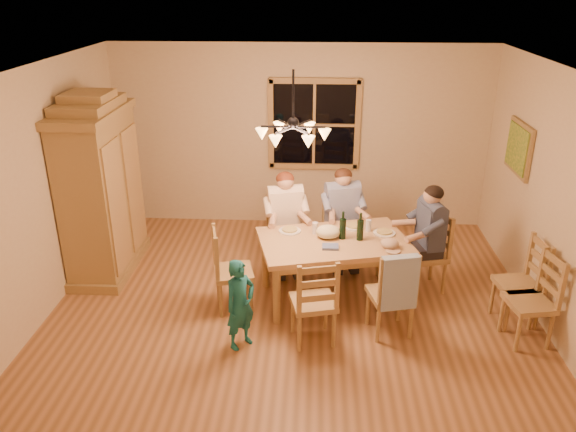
# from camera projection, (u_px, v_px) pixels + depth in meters

# --- Properties ---
(floor) EXTENTS (5.50, 5.50, 0.00)m
(floor) POSITION_uv_depth(u_px,v_px,m) (292.00, 307.00, 6.51)
(floor) COLOR brown
(floor) RESTS_ON ground
(ceiling) EXTENTS (5.50, 5.00, 0.02)m
(ceiling) POSITION_uv_depth(u_px,v_px,m) (293.00, 69.00, 5.45)
(ceiling) COLOR white
(ceiling) RESTS_ON wall_back
(wall_back) EXTENTS (5.50, 0.02, 2.70)m
(wall_back) POSITION_uv_depth(u_px,v_px,m) (300.00, 137.00, 8.27)
(wall_back) COLOR beige
(wall_back) RESTS_ON floor
(wall_left) EXTENTS (0.02, 5.00, 2.70)m
(wall_left) POSITION_uv_depth(u_px,v_px,m) (41.00, 194.00, 6.11)
(wall_left) COLOR beige
(wall_left) RESTS_ON floor
(wall_right) EXTENTS (0.02, 5.00, 2.70)m
(wall_right) POSITION_uv_depth(u_px,v_px,m) (556.00, 204.00, 5.85)
(wall_right) COLOR beige
(wall_right) RESTS_ON floor
(window) EXTENTS (1.30, 0.06, 1.30)m
(window) POSITION_uv_depth(u_px,v_px,m) (314.00, 125.00, 8.16)
(window) COLOR black
(window) RESTS_ON wall_back
(painting) EXTENTS (0.06, 0.78, 0.64)m
(painting) POSITION_uv_depth(u_px,v_px,m) (519.00, 148.00, 6.85)
(painting) COLOR olive
(painting) RESTS_ON wall_right
(chandelier) EXTENTS (0.77, 0.68, 0.71)m
(chandelier) POSITION_uv_depth(u_px,v_px,m) (293.00, 132.00, 5.69)
(chandelier) COLOR black
(chandelier) RESTS_ON ceiling
(armoire) EXTENTS (0.66, 1.40, 2.30)m
(armoire) POSITION_uv_depth(u_px,v_px,m) (102.00, 192.00, 6.98)
(armoire) COLOR olive
(armoire) RESTS_ON floor
(dining_table) EXTENTS (1.86, 1.39, 0.76)m
(dining_table) POSITION_uv_depth(u_px,v_px,m) (333.00, 248.00, 6.46)
(dining_table) COLOR tan
(dining_table) RESTS_ON floor
(chair_far_left) EXTENTS (0.53, 0.51, 0.99)m
(chair_far_left) POSITION_uv_depth(u_px,v_px,m) (285.00, 248.00, 7.24)
(chair_far_left) COLOR #A68449
(chair_far_left) RESTS_ON floor
(chair_far_right) EXTENTS (0.53, 0.51, 0.99)m
(chair_far_right) POSITION_uv_depth(u_px,v_px,m) (341.00, 244.00, 7.36)
(chair_far_right) COLOR #A68449
(chair_far_right) RESTS_ON floor
(chair_near_left) EXTENTS (0.53, 0.51, 0.99)m
(chair_near_left) POSITION_uv_depth(u_px,v_px,m) (313.00, 315.00, 5.81)
(chair_near_left) COLOR #A68449
(chair_near_left) RESTS_ON floor
(chair_near_right) EXTENTS (0.53, 0.51, 0.99)m
(chair_near_right) POSITION_uv_depth(u_px,v_px,m) (390.00, 307.00, 5.95)
(chair_near_right) COLOR #A68449
(chair_near_right) RESTS_ON floor
(chair_end_left) EXTENTS (0.51, 0.53, 0.99)m
(chair_end_left) POSITION_uv_depth(u_px,v_px,m) (234.00, 284.00, 6.40)
(chair_end_left) COLOR #A68449
(chair_end_left) RESTS_ON floor
(chair_end_right) EXTENTS (0.51, 0.53, 0.99)m
(chair_end_right) POSITION_uv_depth(u_px,v_px,m) (425.00, 266.00, 6.79)
(chair_end_right) COLOR #A68449
(chair_end_right) RESTS_ON floor
(adult_woman) EXTENTS (0.47, 0.50, 0.87)m
(adult_woman) POSITION_uv_depth(u_px,v_px,m) (285.00, 210.00, 7.02)
(adult_woman) COLOR beige
(adult_woman) RESTS_ON floor
(adult_plaid_man) EXTENTS (0.47, 0.50, 0.87)m
(adult_plaid_man) POSITION_uv_depth(u_px,v_px,m) (342.00, 206.00, 7.15)
(adult_plaid_man) COLOR #354891
(adult_plaid_man) RESTS_ON floor
(adult_slate_man) EXTENTS (0.50, 0.47, 0.87)m
(adult_slate_man) POSITION_uv_depth(u_px,v_px,m) (429.00, 225.00, 6.58)
(adult_slate_man) COLOR #3C4560
(adult_slate_man) RESTS_ON floor
(towel) EXTENTS (0.39, 0.19, 0.58)m
(towel) POSITION_uv_depth(u_px,v_px,m) (399.00, 283.00, 5.63)
(towel) COLOR #94ABC8
(towel) RESTS_ON chair_near_right
(wine_bottle_a) EXTENTS (0.08, 0.08, 0.33)m
(wine_bottle_a) POSITION_uv_depth(u_px,v_px,m) (343.00, 225.00, 6.38)
(wine_bottle_a) COLOR black
(wine_bottle_a) RESTS_ON dining_table
(wine_bottle_b) EXTENTS (0.08, 0.08, 0.33)m
(wine_bottle_b) POSITION_uv_depth(u_px,v_px,m) (360.00, 227.00, 6.35)
(wine_bottle_b) COLOR black
(wine_bottle_b) RESTS_ON dining_table
(plate_woman) EXTENTS (0.26, 0.26, 0.02)m
(plate_woman) POSITION_uv_depth(u_px,v_px,m) (290.00, 231.00, 6.61)
(plate_woman) COLOR white
(plate_woman) RESTS_ON dining_table
(plate_plaid) EXTENTS (0.26, 0.26, 0.02)m
(plate_plaid) POSITION_uv_depth(u_px,v_px,m) (353.00, 227.00, 6.73)
(plate_plaid) COLOR white
(plate_plaid) RESTS_ON dining_table
(plate_slate) EXTENTS (0.26, 0.26, 0.02)m
(plate_slate) POSITION_uv_depth(u_px,v_px,m) (384.00, 233.00, 6.56)
(plate_slate) COLOR white
(plate_slate) RESTS_ON dining_table
(wine_glass_a) EXTENTS (0.06, 0.06, 0.14)m
(wine_glass_a) POSITION_uv_depth(u_px,v_px,m) (315.00, 228.00, 6.54)
(wine_glass_a) COLOR silver
(wine_glass_a) RESTS_ON dining_table
(wine_glass_b) EXTENTS (0.06, 0.06, 0.14)m
(wine_glass_b) POSITION_uv_depth(u_px,v_px,m) (369.00, 225.00, 6.61)
(wine_glass_b) COLOR silver
(wine_glass_b) RESTS_ON dining_table
(cap) EXTENTS (0.20, 0.20, 0.11)m
(cap) POSITION_uv_depth(u_px,v_px,m) (390.00, 243.00, 6.20)
(cap) COLOR tan
(cap) RESTS_ON dining_table
(napkin) EXTENTS (0.21, 0.18, 0.03)m
(napkin) POSITION_uv_depth(u_px,v_px,m) (330.00, 247.00, 6.21)
(napkin) COLOR #55659B
(napkin) RESTS_ON dining_table
(cloth_bundle) EXTENTS (0.28, 0.22, 0.15)m
(cloth_bundle) POSITION_uv_depth(u_px,v_px,m) (328.00, 232.00, 6.43)
(cloth_bundle) COLOR beige
(cloth_bundle) RESTS_ON dining_table
(child) EXTENTS (0.41, 0.42, 0.98)m
(child) POSITION_uv_depth(u_px,v_px,m) (240.00, 304.00, 5.65)
(child) COLOR #186770
(child) RESTS_ON floor
(chair_spare_front) EXTENTS (0.49, 0.50, 0.99)m
(chair_spare_front) POSITION_uv_depth(u_px,v_px,m) (527.00, 315.00, 5.80)
(chair_spare_front) COLOR #A68449
(chair_spare_front) RESTS_ON floor
(chair_spare_back) EXTENTS (0.48, 0.50, 0.99)m
(chair_spare_back) POSITION_uv_depth(u_px,v_px,m) (516.00, 297.00, 6.13)
(chair_spare_back) COLOR #A68449
(chair_spare_back) RESTS_ON floor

